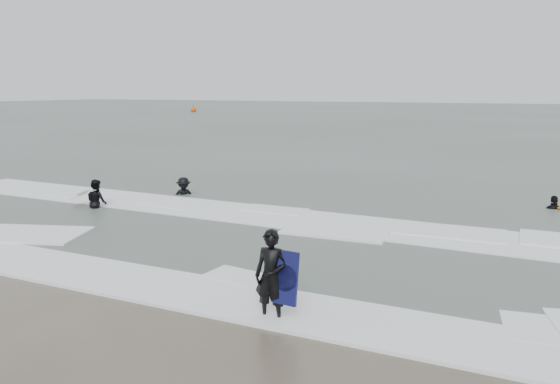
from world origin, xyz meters
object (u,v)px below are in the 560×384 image
at_px(surfer_centre, 271,320).
at_px(buoy, 193,110).
at_px(surfer_breaker, 184,196).
at_px(surfer_wading, 97,209).
at_px(surfer_right_near, 554,210).

xyz_separation_m(surfer_centre, buoy, (-53.21, 73.95, 0.42)).
xyz_separation_m(surfer_centre, surfer_breaker, (-8.32, 8.85, 0.00)).
relative_size(surfer_wading, surfer_right_near, 0.96).
bearing_deg(surfer_breaker, surfer_centre, -88.33).
distance_m(surfer_centre, surfer_right_near, 13.24).
relative_size(surfer_centre, surfer_wading, 1.07).
bearing_deg(buoy, surfer_wading, -57.49).
height_order(surfer_breaker, surfer_right_near, surfer_right_near).
bearing_deg(surfer_wading, surfer_centre, 169.05).
bearing_deg(surfer_breaker, surfer_right_near, -26.28).
bearing_deg(surfer_right_near, buoy, -62.40).
bearing_deg(buoy, surfer_breaker, -55.41).
xyz_separation_m(surfer_wading, buoy, (-43.54, 68.30, 0.42)).
bearing_deg(surfer_wading, surfer_breaker, -93.60).
height_order(surfer_wading, surfer_breaker, same).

